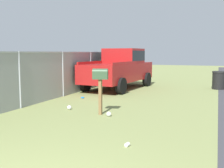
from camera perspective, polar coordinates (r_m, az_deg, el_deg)
name	(u,v)px	position (r m, az deg, el deg)	size (l,w,h in m)	color
mailbox	(100,78)	(8.27, -2.44, 1.22)	(0.30, 0.49, 1.40)	brown
pickup_truck	(120,67)	(14.47, 1.66, 3.45)	(5.33, 2.58, 2.09)	maroon
trash_bin	(219,80)	(15.17, 21.18, 0.75)	(0.65, 0.65, 0.93)	black
fence_section	(78,70)	(13.18, -7.03, 2.79)	(19.38, 0.07, 1.92)	#9EA3A8
litter_bag_midfield_b	(69,107)	(9.25, -8.83, -4.82)	(0.14, 0.14, 0.14)	silver
litter_bag_far_scatter	(109,114)	(8.19, -0.66, -6.23)	(0.14, 0.14, 0.14)	silver
litter_cup_near_hydrant	(127,145)	(5.66, 3.16, -12.41)	(0.08, 0.08, 0.10)	white
litter_can_by_mailbox	(83,98)	(11.41, -6.09, -2.81)	(0.07, 0.07, 0.12)	blue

